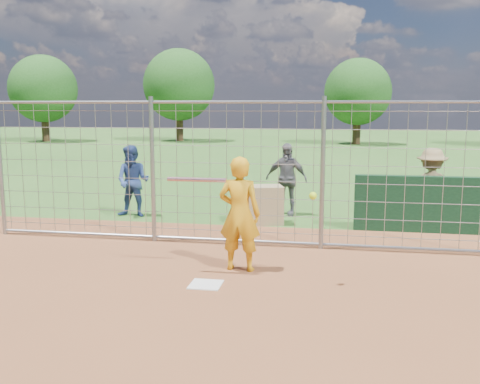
% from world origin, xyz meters
% --- Properties ---
extents(ground, '(100.00, 100.00, 0.00)m').
position_xyz_m(ground, '(0.00, 0.00, 0.00)').
color(ground, '#2D591E').
rests_on(ground, ground).
extents(home_plate, '(0.43, 0.43, 0.02)m').
position_xyz_m(home_plate, '(0.00, -0.20, 0.01)').
color(home_plate, silver).
rests_on(home_plate, ground).
extents(dugout_wall, '(2.60, 0.20, 1.10)m').
position_xyz_m(dugout_wall, '(3.40, 3.60, 0.55)').
color(dugout_wall, '#11381E').
rests_on(dugout_wall, ground).
extents(batter, '(0.65, 0.45, 1.72)m').
position_xyz_m(batter, '(0.33, 0.57, 0.86)').
color(batter, orange).
rests_on(batter, ground).
extents(bystander_a, '(0.79, 0.62, 1.58)m').
position_xyz_m(bystander_a, '(-2.68, 4.03, 0.79)').
color(bystander_a, navy).
rests_on(bystander_a, ground).
extents(bystander_b, '(1.01, 0.56, 1.62)m').
position_xyz_m(bystander_b, '(0.64, 4.84, 0.81)').
color(bystander_b, '#5F5E63').
rests_on(bystander_b, ground).
extents(bystander_c, '(1.05, 0.61, 1.62)m').
position_xyz_m(bystander_c, '(3.59, 3.93, 0.81)').
color(bystander_c, olive).
rests_on(bystander_c, ground).
extents(equipment_bin, '(0.92, 0.75, 0.80)m').
position_xyz_m(equipment_bin, '(0.25, 3.79, 0.40)').
color(equipment_bin, tan).
rests_on(equipment_bin, ground).
extents(equipment_in_play, '(2.14, 0.31, 0.23)m').
position_xyz_m(equipment_in_play, '(0.17, 0.20, 1.36)').
color(equipment_in_play, silver).
rests_on(equipment_in_play, ground).
extents(backstop_fence, '(9.08, 0.08, 2.60)m').
position_xyz_m(backstop_fence, '(0.00, 2.00, 1.26)').
color(backstop_fence, gray).
rests_on(backstop_fence, ground).
extents(tree_line, '(44.66, 6.72, 6.48)m').
position_xyz_m(tree_line, '(3.13, 28.13, 3.71)').
color(tree_line, '#3F2B19').
rests_on(tree_line, ground).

